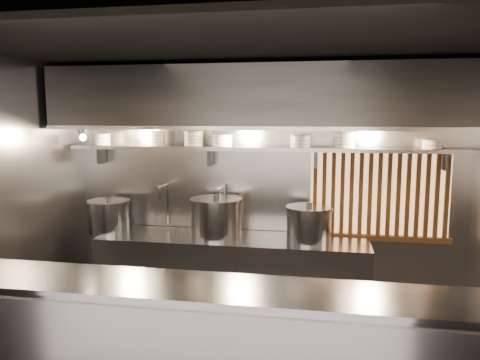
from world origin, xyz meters
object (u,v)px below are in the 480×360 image
(pendant_bulb, at_px, (251,142))
(stock_pot_right, at_px, (309,224))
(heat_lamp, at_px, (81,132))
(stock_pot_left, at_px, (109,216))
(stock_pot_mid, at_px, (216,217))

(pendant_bulb, height_order, stock_pot_right, pendant_bulb)
(heat_lamp, xyz_separation_m, pendant_bulb, (1.80, 0.35, -0.11))
(stock_pot_left, bearing_deg, heat_lamp, -118.67)
(heat_lamp, height_order, pendant_bulb, heat_lamp)
(stock_pot_left, height_order, stock_pot_mid, stock_pot_mid)
(stock_pot_mid, xyz_separation_m, stock_pot_right, (1.02, -0.04, -0.02))
(stock_pot_left, bearing_deg, stock_pot_mid, 0.56)
(heat_lamp, bearing_deg, stock_pot_left, 61.33)
(heat_lamp, xyz_separation_m, stock_pot_mid, (1.42, 0.28, -0.95))
(heat_lamp, relative_size, stock_pot_mid, 0.48)
(heat_lamp, distance_m, stock_pot_right, 2.64)
(pendant_bulb, xyz_separation_m, stock_pot_left, (-1.65, -0.08, -0.87))
(stock_pot_left, distance_m, stock_pot_right, 2.30)
(stock_pot_right, bearing_deg, pendant_bulb, 171.04)
(pendant_bulb, bearing_deg, stock_pot_left, -177.26)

